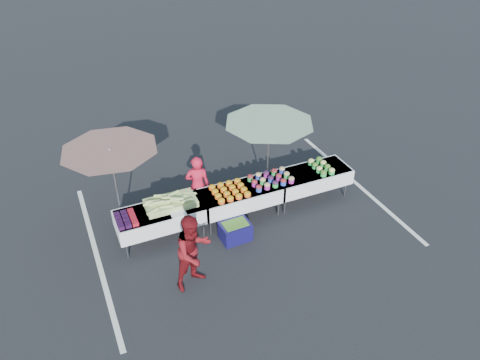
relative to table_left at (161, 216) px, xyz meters
name	(u,v)px	position (x,y,z in m)	size (l,w,h in m)	color
ground	(240,216)	(1.80, 0.00, -0.58)	(80.00, 80.00, 0.00)	black
stripe_left	(97,256)	(-1.40, 0.00, -0.58)	(0.10, 5.00, 0.00)	silver
stripe_right	(357,184)	(5.00, 0.00, -0.58)	(0.10, 5.00, 0.00)	silver
table_left	(161,216)	(0.00, 0.00, 0.00)	(1.86, 0.81, 0.75)	white
table_center	(240,196)	(1.80, 0.00, 0.00)	(1.86, 0.81, 0.75)	white
table_right	(310,177)	(3.60, 0.00, 0.00)	(1.86, 0.81, 0.75)	white
berry_punnets	(126,219)	(-0.71, -0.06, 0.21)	(0.40, 0.54, 0.08)	black
corn_pile	(170,203)	(0.24, 0.04, 0.26)	(1.16, 0.57, 0.26)	#B1D46D
plastic_bags	(178,214)	(0.30, -0.30, 0.19)	(0.30, 0.25, 0.05)	white
carrot_bowls	(230,191)	(1.55, -0.01, 0.22)	(0.75, 0.69, 0.11)	#FE561C
potato_cups	(271,179)	(2.55, 0.00, 0.25)	(0.94, 0.58, 0.16)	blue
bean_baskets	(321,166)	(3.86, -0.01, 0.24)	(0.36, 0.68, 0.15)	green
vendor	(198,185)	(1.02, 0.55, 0.15)	(0.53, 0.35, 1.46)	red
customer	(193,251)	(0.21, -1.48, 0.20)	(0.76, 0.59, 1.57)	maroon
umbrella_left	(111,156)	(-0.70, 0.71, 1.23)	(2.33, 2.33, 2.00)	black
umbrella_right	(269,130)	(2.67, 0.40, 1.26)	(2.11, 2.11, 2.03)	black
storage_bin	(235,231)	(1.40, -0.65, -0.37)	(0.64, 0.48, 0.41)	#120E48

